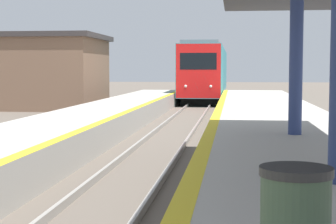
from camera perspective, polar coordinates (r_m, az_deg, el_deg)
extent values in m
cube|color=black|center=(46.86, 3.99, 1.78)|extent=(2.44, 21.14, 0.55)
cube|color=teal|center=(46.81, 4.01, 4.24)|extent=(2.87, 23.49, 3.47)
cube|color=red|center=(35.16, 3.10, 4.18)|extent=(2.81, 0.16, 3.40)
cube|color=black|center=(35.10, 3.09, 5.17)|extent=(2.29, 0.06, 1.04)
cube|color=slate|center=(46.84, 4.02, 6.51)|extent=(2.44, 22.32, 0.24)
sphere|color=white|center=(35.17, 1.80, 2.63)|extent=(0.18, 0.18, 0.18)
sphere|color=white|center=(35.07, 4.37, 2.62)|extent=(0.18, 0.18, 0.18)
cylinder|color=navy|center=(13.68, 12.86, 4.50)|extent=(0.32, 0.32, 3.23)
cylinder|color=#262626|center=(3.85, 12.89, -5.90)|extent=(0.49, 0.49, 0.06)
cube|color=brown|center=(36.24, -15.63, 3.75)|extent=(10.97, 6.48, 4.22)
cube|color=#383333|center=(36.29, -15.71, 7.32)|extent=(11.52, 6.81, 0.30)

